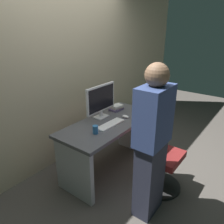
# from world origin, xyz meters

# --- Properties ---
(ground_plane) EXTENTS (9.00, 9.00, 0.00)m
(ground_plane) POSITION_xyz_m (0.00, 0.00, 0.00)
(ground_plane) COLOR #4C4742
(wall_back) EXTENTS (6.40, 0.10, 3.00)m
(wall_back) POSITION_xyz_m (0.00, 0.79, 1.50)
(wall_back) COLOR tan
(wall_back) RESTS_ON ground
(desk) EXTENTS (1.46, 0.65, 0.74)m
(desk) POSITION_xyz_m (0.00, 0.00, 0.51)
(desk) COLOR #4C4C51
(desk) RESTS_ON ground
(office_chair) EXTENTS (0.52, 0.52, 0.94)m
(office_chair) POSITION_xyz_m (0.08, -0.69, 0.43)
(office_chair) COLOR black
(office_chair) RESTS_ON ground
(person_at_desk) EXTENTS (0.40, 0.24, 1.64)m
(person_at_desk) POSITION_xyz_m (-0.35, -0.81, 0.84)
(person_at_desk) COLOR #262838
(person_at_desk) RESTS_ON ground
(monitor) EXTENTS (0.54, 0.14, 0.46)m
(monitor) POSITION_xyz_m (0.05, 0.18, 0.99)
(monitor) COLOR silver
(monitor) RESTS_ON desk
(keyboard) EXTENTS (0.43, 0.15, 0.02)m
(keyboard) POSITION_xyz_m (-0.07, -0.08, 0.75)
(keyboard) COLOR white
(keyboard) RESTS_ON desk
(mouse) EXTENTS (0.06, 0.10, 0.03)m
(mouse) POSITION_xyz_m (0.24, -0.10, 0.75)
(mouse) COLOR white
(mouse) RESTS_ON desk
(cup_near_keyboard) EXTENTS (0.07, 0.07, 0.10)m
(cup_near_keyboard) POSITION_xyz_m (-0.36, -0.08, 0.79)
(cup_near_keyboard) COLOR #3372B2
(cup_near_keyboard) RESTS_ON desk
(book_stack) EXTENTS (0.21, 0.16, 0.08)m
(book_stack) POSITION_xyz_m (0.40, 0.17, 0.77)
(book_stack) COLOR #594C72
(book_stack) RESTS_ON desk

